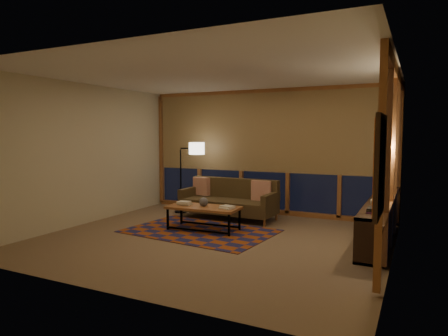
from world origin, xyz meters
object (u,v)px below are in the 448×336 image
at_px(coffee_table, 204,218).
at_px(floor_lamp, 181,177).
at_px(sofa, 228,199).
at_px(bookshelf, 378,224).

xyz_separation_m(coffee_table, floor_lamp, (-1.27, 1.24, 0.56)).
height_order(coffee_table, floor_lamp, floor_lamp).
xyz_separation_m(sofa, bookshelf, (2.94, -0.61, -0.08)).
distance_m(floor_lamp, bookshelf, 4.27).
bearing_deg(coffee_table, floor_lamp, 132.60).
distance_m(coffee_table, bookshelf, 2.95).
bearing_deg(bookshelf, sofa, 168.28).
bearing_deg(sofa, coffee_table, -87.06).
bearing_deg(sofa, bookshelf, -10.16).
bearing_deg(bookshelf, coffee_table, -170.70).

